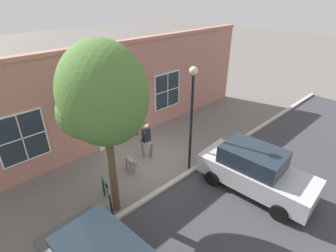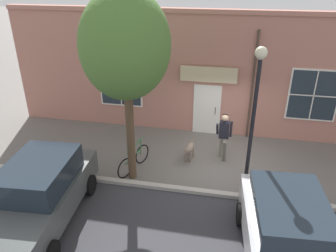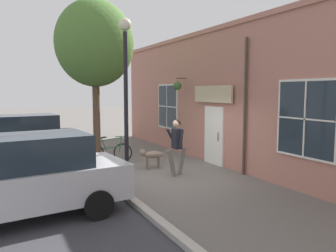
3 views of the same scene
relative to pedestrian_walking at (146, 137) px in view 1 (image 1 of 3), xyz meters
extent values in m
plane|color=#66605B|center=(0.19, -0.03, -1.08)|extent=(90.00, 90.00, 0.00)
cube|color=#B2ADA3|center=(2.19, -0.03, -1.02)|extent=(0.20, 28.00, 0.12)
cube|color=#B27566|center=(-2.16, -0.03, 1.30)|extent=(0.30, 18.00, 4.77)
cube|color=#B27566|center=(-2.16, -0.03, 3.76)|extent=(0.42, 18.00, 0.16)
cube|color=white|center=(-1.99, -0.79, -0.03)|extent=(0.10, 1.10, 2.10)
cube|color=#232D38|center=(-1.96, -0.79, -0.08)|extent=(0.03, 0.90, 1.90)
cylinder|color=#47382D|center=(-1.90, -0.44, -0.03)|extent=(0.03, 0.03, 0.30)
cube|color=beige|center=(-1.89, -0.79, 1.47)|extent=(0.08, 2.20, 0.60)
cylinder|color=#47382D|center=(-1.93, 0.91, 1.06)|extent=(0.09, 0.09, 4.29)
cylinder|color=#47382D|center=(-1.77, -2.82, 2.09)|extent=(0.44, 0.04, 0.04)
cylinder|color=#47382D|center=(-1.59, -2.82, 1.91)|extent=(0.01, 0.01, 0.34)
cone|color=#2D2823|center=(-1.59, -2.82, 1.69)|extent=(0.32, 0.32, 0.18)
sphere|color=#3D6B33|center=(-1.59, -2.82, 1.78)|extent=(0.34, 0.34, 0.34)
cube|color=white|center=(-1.99, -4.41, 0.87)|extent=(0.08, 1.82, 2.02)
cube|color=#232D38|center=(-1.96, -4.41, 0.87)|extent=(0.03, 1.70, 1.90)
cube|color=white|center=(-1.94, -4.41, 0.87)|extent=(0.04, 0.04, 1.90)
cube|color=white|center=(-1.94, -4.41, 0.87)|extent=(0.04, 1.70, 0.04)
cube|color=white|center=(-1.99, 3.16, 0.87)|extent=(0.08, 1.82, 2.02)
cube|color=#232D38|center=(-1.96, 3.16, 0.87)|extent=(0.03, 1.70, 1.90)
cube|color=white|center=(-1.94, 3.16, 0.87)|extent=(0.04, 0.04, 1.90)
cube|color=white|center=(-1.94, 3.16, 0.87)|extent=(0.04, 1.70, 0.04)
cylinder|color=#6B665B|center=(0.22, 0.07, -0.65)|extent=(0.31, 0.15, 0.87)
cylinder|color=#6B665B|center=(-0.22, -0.07, -0.65)|extent=(0.31, 0.15, 0.87)
cube|color=black|center=(0.00, 0.00, 0.09)|extent=(0.24, 0.35, 0.62)
sphere|color=tan|center=(0.02, 0.00, 0.56)|extent=(0.24, 0.24, 0.24)
sphere|color=black|center=(-0.01, 0.00, 0.58)|extent=(0.22, 0.22, 0.22)
cylinder|color=black|center=(-0.03, 0.23, 0.12)|extent=(0.17, 0.09, 0.57)
cylinder|color=black|center=(0.08, -0.24, 0.14)|extent=(0.33, 0.10, 0.52)
ellipsoid|color=#7F6B5B|center=(0.28, -1.15, -0.59)|extent=(0.69, 0.36, 0.25)
cylinder|color=#7F6B5B|center=(0.49, -1.09, -0.89)|extent=(0.06, 0.06, 0.38)
cylinder|color=#7F6B5B|center=(0.46, -1.26, -0.89)|extent=(0.06, 0.06, 0.38)
cylinder|color=#7F6B5B|center=(0.09, -1.04, -0.89)|extent=(0.06, 0.06, 0.38)
cylinder|color=#7F6B5B|center=(0.07, -1.21, -0.89)|extent=(0.06, 0.06, 0.38)
sphere|color=#7F6B5B|center=(0.67, -1.20, -0.50)|extent=(0.21, 0.21, 0.21)
cone|color=#7F6B5B|center=(0.78, -1.21, -0.52)|extent=(0.11, 0.10, 0.09)
cone|color=#7F6B5B|center=(0.66, -1.15, -0.40)|extent=(0.06, 0.06, 0.07)
cone|color=#7F6B5B|center=(0.65, -1.25, -0.40)|extent=(0.06, 0.06, 0.07)
cylinder|color=#7F6B5B|center=(-0.13, -1.10, -0.54)|extent=(0.21, 0.06, 0.14)
cylinder|color=brown|center=(1.76, -2.84, 0.60)|extent=(0.26, 0.26, 3.36)
ellipsoid|color=#4C7533|center=(1.76, -2.84, 3.26)|extent=(2.79, 2.51, 3.07)
sphere|color=#4C7533|center=(1.48, -3.33, 2.77)|extent=(1.60, 1.60, 1.60)
torus|color=black|center=(0.80, -2.77, -0.75)|extent=(0.66, 0.33, 0.70)
torus|color=black|center=(1.79, -3.08, -0.75)|extent=(0.66, 0.33, 0.70)
cylinder|color=#33723F|center=(1.29, -2.93, -0.55)|extent=(0.95, 0.33, 0.17)
cylinder|color=#33723F|center=(1.47, -2.98, -0.41)|extent=(0.22, 0.10, 0.48)
cylinder|color=#33723F|center=(1.25, -2.91, -0.23)|extent=(0.80, 0.28, 0.14)
cylinder|color=#33723F|center=(0.87, -2.80, -0.43)|extent=(0.13, 0.07, 0.58)
cylinder|color=#33723F|center=(0.84, -2.79, -0.13)|extent=(0.43, 0.22, 0.03)
ellipsoid|color=black|center=(1.47, -2.98, -0.15)|extent=(0.26, 0.17, 0.09)
cylinder|color=black|center=(2.85, -3.84, -0.77)|extent=(0.63, 0.22, 0.62)
cube|color=#B7B7BC|center=(4.57, 1.62, -0.39)|extent=(4.42, 2.07, 0.76)
cube|color=#1E2833|center=(4.35, 1.60, 0.33)|extent=(2.34, 1.71, 0.68)
cylinder|color=black|center=(5.83, 2.59, -0.77)|extent=(0.63, 0.22, 0.62)
cylinder|color=black|center=(5.96, 0.83, -0.77)|extent=(0.63, 0.22, 0.62)
cylinder|color=black|center=(3.17, 2.40, -0.77)|extent=(0.63, 0.22, 0.62)
cylinder|color=black|center=(3.30, 0.64, -0.77)|extent=(0.63, 0.22, 0.62)
cylinder|color=black|center=(1.95, 0.77, 1.00)|extent=(0.11, 0.11, 4.17)
sphere|color=beige|center=(1.95, 0.77, 3.26)|extent=(0.32, 0.32, 0.32)
camera|label=1|loc=(8.04, -6.27, 5.90)|focal=28.00mm
camera|label=2|loc=(10.39, 0.09, 5.17)|focal=35.00mm
camera|label=3|loc=(4.94, 8.86, 1.57)|focal=35.00mm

